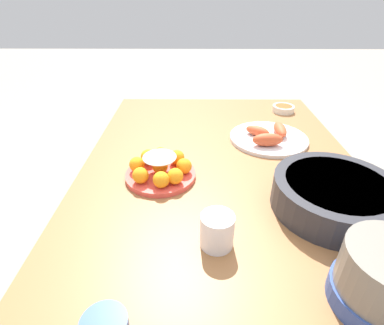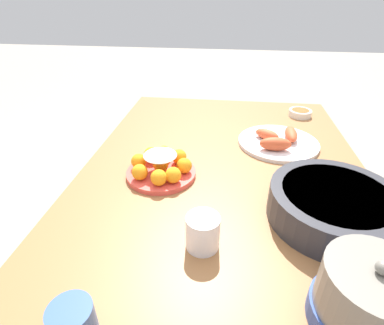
# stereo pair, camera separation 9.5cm
# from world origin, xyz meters

# --- Properties ---
(ground_plane) EXTENTS (12.00, 12.00, 0.00)m
(ground_plane) POSITION_xyz_m (0.00, 0.00, 0.00)
(ground_plane) COLOR #9E9384
(dining_table) EXTENTS (1.38, 0.94, 0.71)m
(dining_table) POSITION_xyz_m (0.00, 0.00, 0.62)
(dining_table) COLOR #936038
(dining_table) RESTS_ON ground_plane
(cake_plate) EXTENTS (0.22, 0.22, 0.08)m
(cake_plate) POSITION_xyz_m (0.05, -0.20, 0.74)
(cake_plate) COLOR #E04C42
(cake_plate) RESTS_ON dining_table
(serving_bowl) EXTENTS (0.33, 0.33, 0.09)m
(serving_bowl) POSITION_xyz_m (0.20, 0.28, 0.76)
(serving_bowl) COLOR #2D2D33
(serving_bowl) RESTS_ON dining_table
(sauce_bowl) EXTENTS (0.10, 0.10, 0.03)m
(sauce_bowl) POSITION_xyz_m (-0.52, 0.33, 0.73)
(sauce_bowl) COLOR silver
(sauce_bowl) RESTS_ON dining_table
(seafood_platter) EXTENTS (0.30, 0.30, 0.06)m
(seafood_platter) POSITION_xyz_m (-0.21, 0.20, 0.73)
(seafood_platter) COLOR silver
(seafood_platter) RESTS_ON dining_table
(cup_far) EXTENTS (0.08, 0.08, 0.08)m
(cup_far) POSITION_xyz_m (0.33, -0.04, 0.75)
(cup_far) COLOR white
(cup_far) RESTS_ON dining_table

